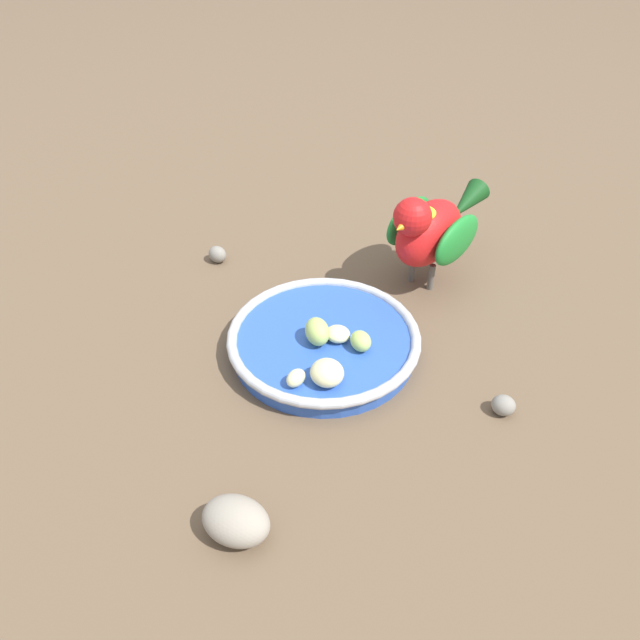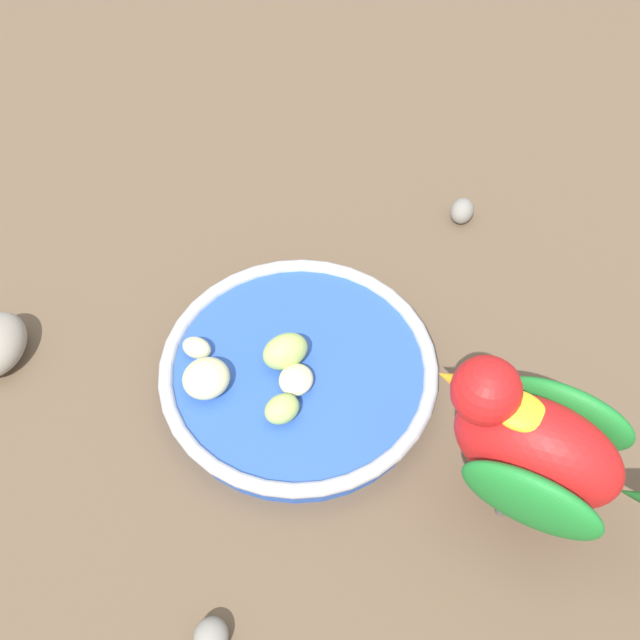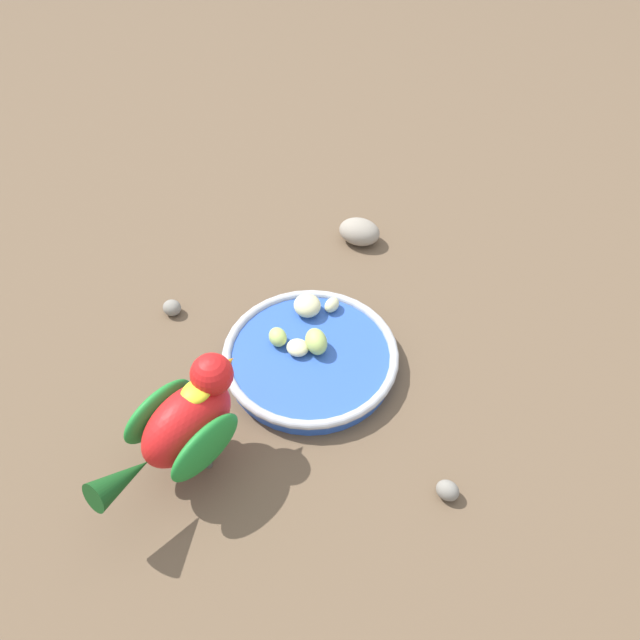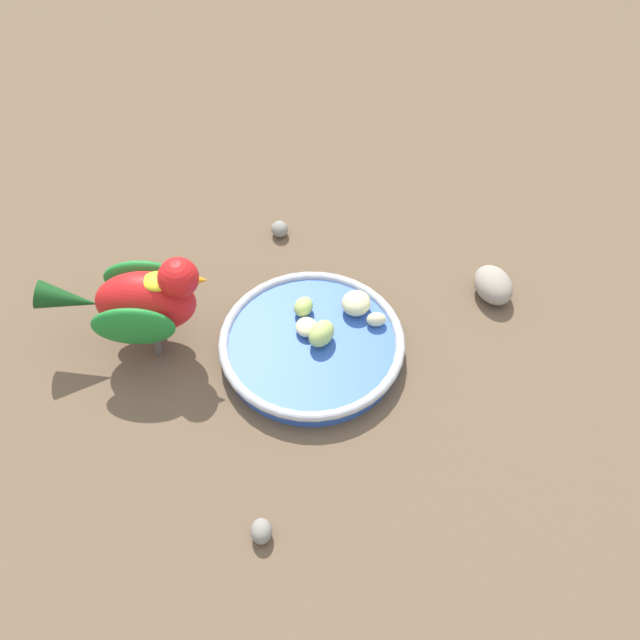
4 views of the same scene
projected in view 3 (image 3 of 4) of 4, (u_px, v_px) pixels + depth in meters
name	position (u px, v px, depth m)	size (l,w,h in m)	color
ground_plane	(316.00, 360.00, 0.94)	(4.00, 4.00, 0.00)	brown
feeding_bowl	(310.00, 358.00, 0.92)	(0.23, 0.23, 0.03)	#2D56B7
apple_piece_0	(310.00, 305.00, 0.96)	(0.04, 0.04, 0.03)	beige
apple_piece_1	(298.00, 349.00, 0.91)	(0.03, 0.03, 0.02)	beige
apple_piece_2	(332.00, 305.00, 0.96)	(0.02, 0.02, 0.02)	beige
apple_piece_3	(319.00, 339.00, 0.91)	(0.04, 0.03, 0.03)	#B2CC66
apple_piece_4	(278.00, 337.00, 0.92)	(0.03, 0.02, 0.02)	#B2CC66
parrot	(184.00, 423.00, 0.77)	(0.18, 0.16, 0.15)	#59544C
rock_large	(359.00, 232.00, 1.08)	(0.06, 0.05, 0.04)	gray
pebble_0	(172.00, 308.00, 0.99)	(0.03, 0.02, 0.02)	gray
pebble_1	(448.00, 490.00, 0.80)	(0.03, 0.02, 0.02)	gray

